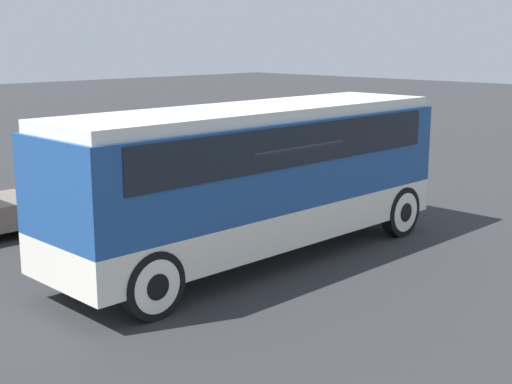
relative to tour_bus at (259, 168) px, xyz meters
The scene contains 4 objects.
ground_plane 1.92m from the tour_bus, behind, with size 120.00×120.00×0.00m, color #2D2D30.
tour_bus is the anchor object (origin of this frame).
parked_car_mid 8.71m from the tour_bus, 57.00° to the left, with size 4.30×1.90×1.45m.
parked_car_far 6.18m from the tour_bus, 84.23° to the left, with size 4.43×1.86×1.32m.
Camera 1 is at (-10.06, -10.05, 4.49)m, focal length 50.00 mm.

